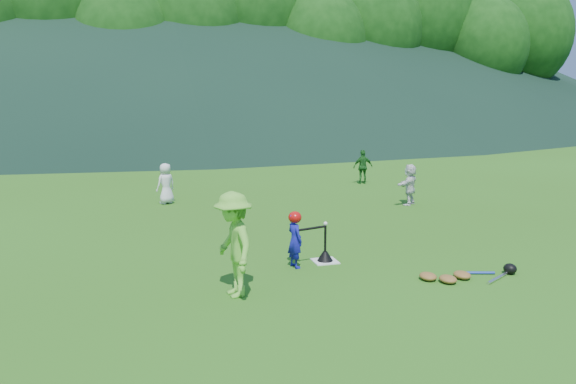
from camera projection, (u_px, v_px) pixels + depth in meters
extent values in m
plane|color=#2B5C15|center=(325.00, 262.00, 10.58)|extent=(120.00, 120.00, 0.00)
cube|color=silver|center=(325.00, 261.00, 10.58)|extent=(0.45, 0.45, 0.02)
sphere|color=white|center=(325.00, 224.00, 10.45)|extent=(0.08, 0.08, 0.08)
imported|color=#16179D|center=(295.00, 240.00, 10.16)|extent=(0.33, 0.42, 1.01)
imported|color=#69BE37|center=(234.00, 244.00, 8.69)|extent=(0.76, 1.15, 1.66)
imported|color=silver|center=(166.00, 184.00, 15.90)|extent=(0.67, 0.60, 1.16)
imported|color=#1B5C1E|center=(363.00, 167.00, 19.30)|extent=(0.70, 0.32, 1.17)
imported|color=silver|center=(410.00, 184.00, 15.75)|extent=(1.04, 0.95, 1.15)
cone|color=black|center=(325.00, 256.00, 10.56)|extent=(0.30, 0.30, 0.18)
cylinder|color=black|center=(325.00, 239.00, 10.50)|extent=(0.04, 0.04, 0.50)
ellipsoid|color=#B20D0B|center=(295.00, 217.00, 10.09)|extent=(0.24, 0.26, 0.22)
cylinder|color=black|center=(310.00, 229.00, 10.23)|extent=(0.62, 0.13, 0.07)
ellipsoid|color=olive|center=(448.00, 279.00, 9.41)|extent=(0.28, 0.34, 0.13)
ellipsoid|color=olive|center=(462.00, 275.00, 9.62)|extent=(0.28, 0.34, 0.13)
ellipsoid|color=olive|center=(428.00, 276.00, 9.55)|extent=(0.28, 0.34, 0.13)
cylinder|color=silver|center=(497.00, 278.00, 9.57)|extent=(0.65, 0.41, 0.06)
cylinder|color=#263FA5|center=(475.00, 273.00, 9.85)|extent=(0.67, 0.25, 0.05)
ellipsoid|color=black|center=(510.00, 269.00, 9.86)|extent=(0.22, 0.24, 0.19)
cube|color=gray|center=(180.00, 130.00, 36.92)|extent=(70.00, 0.03, 1.20)
cube|color=yellow|center=(180.00, 120.00, 36.81)|extent=(70.00, 0.08, 0.08)
cylinder|color=gray|center=(180.00, 130.00, 36.92)|extent=(0.07, 0.07, 1.30)
cylinder|color=#382314|center=(59.00, 104.00, 41.05)|extent=(0.56, 0.56, 4.38)
ellipsoid|color=#164711|center=(52.00, 5.00, 39.81)|extent=(9.50, 9.50, 10.92)
cylinder|color=#382314|center=(128.00, 113.00, 39.64)|extent=(0.56, 0.56, 3.22)
ellipsoid|color=#164711|center=(124.00, 38.00, 38.73)|extent=(6.99, 6.99, 8.04)
cylinder|color=#382314|center=(194.00, 107.00, 42.32)|extent=(0.56, 0.56, 3.81)
ellipsoid|color=#164711|center=(191.00, 24.00, 41.24)|extent=(8.28, 8.28, 9.53)
cylinder|color=#382314|center=(251.00, 103.00, 45.01)|extent=(0.56, 0.56, 4.41)
ellipsoid|color=#164711|center=(250.00, 12.00, 43.76)|extent=(9.58, 9.58, 11.01)
cylinder|color=#382314|center=(320.00, 111.00, 43.60)|extent=(0.56, 0.56, 3.25)
ellipsoid|color=#164711|center=(321.00, 42.00, 42.68)|extent=(7.07, 7.07, 8.13)
cylinder|color=#382314|center=(369.00, 106.00, 46.28)|extent=(0.56, 0.56, 3.85)
ellipsoid|color=#164711|center=(371.00, 29.00, 45.19)|extent=(8.36, 8.36, 9.61)
cylinder|color=#382314|center=(412.00, 101.00, 48.97)|extent=(0.56, 0.56, 4.44)
ellipsoid|color=#164711|center=(416.00, 18.00, 47.71)|extent=(9.65, 9.65, 11.10)
cylinder|color=#382314|center=(480.00, 109.00, 47.56)|extent=(0.56, 0.56, 3.29)
ellipsoid|color=#164711|center=(484.00, 45.00, 46.62)|extent=(7.14, 7.14, 8.22)
cylinder|color=#382314|center=(517.00, 104.00, 50.24)|extent=(0.56, 0.56, 3.88)
ellipsoid|color=#164711|center=(522.00, 33.00, 49.14)|extent=(8.44, 8.44, 9.70)
cone|color=black|center=(142.00, 5.00, 86.12)|extent=(140.00, 140.00, 32.00)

